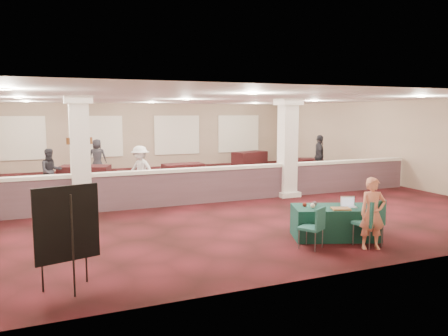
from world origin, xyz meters
name	(u,v)px	position (x,y,z in m)	size (l,w,h in m)	color
ground	(187,195)	(0.00, 0.00, 0.00)	(16.00, 16.00, 0.00)	#461117
wall_back	(138,136)	(0.00, 8.00, 1.60)	(16.00, 0.04, 3.20)	gray
wall_front	(332,183)	(0.00, -8.00, 1.60)	(16.00, 0.04, 3.20)	gray
wall_right	(376,141)	(8.00, 0.00, 1.60)	(0.04, 16.00, 3.20)	gray
ceiling	(186,99)	(0.00, 0.00, 3.20)	(16.00, 16.00, 0.02)	white
partition_wall	(202,185)	(0.00, -1.50, 0.57)	(15.60, 0.28, 1.10)	#50363C
column_left	(80,154)	(-3.50, -1.50, 1.64)	(0.72, 0.72, 3.20)	white
column_right	(288,147)	(3.00, -1.50, 1.64)	(0.72, 0.72, 3.20)	white
sconce_left	(69,141)	(-3.78, -1.50, 2.00)	(0.12, 0.12, 0.18)	brown
sconce_right	(90,141)	(-3.22, -1.50, 2.00)	(0.12, 0.12, 0.18)	brown
near_table	(335,222)	(1.48, -6.15, 0.35)	(1.82, 0.91, 0.70)	#0E342B
conf_chair_main	(372,219)	(1.78, -6.98, 0.58)	(0.59, 0.59, 0.98)	#1D5654
conf_chair_side	(315,224)	(0.62, -6.64, 0.51)	(0.59, 0.59, 0.86)	#1D5654
easel_board	(67,225)	(-4.12, -7.00, 1.06)	(0.96, 0.57, 1.67)	black
woman	(373,213)	(1.69, -7.09, 0.74)	(0.53, 0.35, 1.47)	#D8755D
far_table_front_left	(110,187)	(-2.50, 0.30, 0.37)	(1.82, 0.91, 0.74)	black
far_table_front_center	(126,186)	(-2.00, 0.30, 0.38)	(1.89, 0.94, 0.77)	black
far_table_front_right	(303,166)	(6.50, 3.00, 0.34)	(1.66, 0.83, 0.67)	black
far_table_back_left	(85,176)	(-3.02, 3.30, 0.37)	(1.85, 0.92, 0.75)	black
far_table_back_center	(183,172)	(0.85, 3.20, 0.33)	(1.65, 0.82, 0.67)	black
far_table_back_right	(250,159)	(5.49, 6.50, 0.37)	(1.80, 0.90, 0.73)	black
attendee_a	(51,171)	(-4.23, 2.10, 0.77)	(0.74, 0.41, 1.53)	black
attendee_b	(140,170)	(-1.42, 0.73, 0.82)	(1.05, 0.48, 1.64)	silver
attendee_c	(319,156)	(6.50, 1.73, 0.91)	(1.06, 0.51, 1.81)	black
attendee_d	(97,157)	(-2.25, 6.04, 0.80)	(0.79, 0.43, 1.59)	black
laptop_base	(349,207)	(1.73, -6.30, 0.71)	(0.32, 0.22, 0.02)	silver
laptop_screen	(347,201)	(1.77, -6.19, 0.82)	(0.32, 0.01, 0.21)	silver
screen_glow	(348,202)	(1.77, -6.20, 0.81)	(0.29, 0.00, 0.18)	silver
knitting	(341,209)	(1.44, -6.39, 0.71)	(0.38, 0.29, 0.03)	#C5731F
yarn_cream	(313,206)	(0.95, -6.06, 0.75)	(0.11, 0.11, 0.11)	beige
yarn_red	(305,205)	(0.87, -5.87, 0.75)	(0.10, 0.10, 0.10)	#5E1C12
yarn_grey	(315,204)	(1.11, -5.89, 0.75)	(0.10, 0.10, 0.10)	#515056
scissors	(368,209)	(1.97, -6.62, 0.70)	(0.11, 0.03, 0.01)	red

